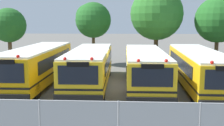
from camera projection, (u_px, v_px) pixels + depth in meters
The scene contains 10 objects.
ground_plane at pixel (117, 86), 18.75m from camera, with size 160.00×160.00×0.00m, color #595651.
school_bus_0 at pixel (38, 64), 19.07m from camera, with size 2.64×10.71×2.73m.
school_bus_1 at pixel (90, 66), 18.78m from camera, with size 2.75×10.43×2.62m.
school_bus_2 at pixel (145, 67), 18.23m from camera, with size 2.63×10.16×2.59m.
school_bus_3 at pixel (199, 67), 18.26m from camera, with size 2.79×11.46×2.59m.
tree_0 at pixel (9, 25), 26.89m from camera, with size 3.40×3.40×5.74m.
tree_1 at pixel (92, 19), 27.31m from camera, with size 3.57×3.57×6.32m.
tree_2 at pixel (155, 13), 26.77m from camera, with size 5.18×5.18×7.73m.
tree_3 at pixel (219, 19), 25.70m from camera, with size 4.33×4.33×6.72m.
chainlink_fence at pixel (118, 126), 9.15m from camera, with size 16.19×0.07×1.80m.
Camera 1 is at (0.76, -18.28, 4.41)m, focal length 43.64 mm.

